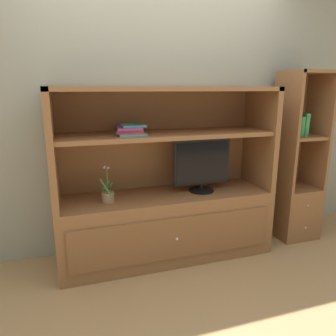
{
  "coord_description": "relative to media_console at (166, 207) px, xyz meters",
  "views": [
    {
      "loc": [
        -0.8,
        -2.16,
        1.51
      ],
      "look_at": [
        0.0,
        0.35,
        0.85
      ],
      "focal_mm": 33.82,
      "sensor_mm": 36.0,
      "label": 1
    }
  ],
  "objects": [
    {
      "name": "upright_book_row",
      "position": [
        1.33,
        -0.01,
        0.7
      ],
      "size": [
        0.17,
        0.17,
        0.26
      ],
      "color": "silver",
      "rests_on": "bookshelf_tall"
    },
    {
      "name": "potted_plant",
      "position": [
        -0.52,
        -0.06,
        0.18
      ],
      "size": [
        0.11,
        0.15,
        0.32
      ],
      "color": "#8C7251",
      "rests_on": "media_console"
    },
    {
      "name": "tv_monitor",
      "position": [
        0.33,
        -0.03,
        0.37
      ],
      "size": [
        0.53,
        0.23,
        0.47
      ],
      "color": "black",
      "rests_on": "media_console"
    },
    {
      "name": "media_console",
      "position": [
        0.0,
        0.0,
        0.0
      ],
      "size": [
        1.9,
        0.58,
        1.52
      ],
      "color": "brown",
      "rests_on": "ground_plane"
    },
    {
      "name": "bookshelf_tall",
      "position": [
        1.39,
        0.0,
        0.09
      ],
      "size": [
        0.41,
        0.41,
        1.67
      ],
      "color": "brown",
      "rests_on": "ground_plane"
    },
    {
      "name": "painted_rear_wall",
      "position": [
        0.0,
        0.34,
        0.93
      ],
      "size": [
        6.0,
        0.1,
        2.8
      ],
      "primitive_type": "cube",
      "color": "gray",
      "rests_on": "ground_plane"
    },
    {
      "name": "magazine_stack",
      "position": [
        -0.31,
        -0.01,
        0.71
      ],
      "size": [
        0.24,
        0.35,
        0.08
      ],
      "color": "teal",
      "rests_on": "media_console"
    },
    {
      "name": "ground_plane",
      "position": [
        0.0,
        -0.41,
        -0.47
      ],
      "size": [
        8.0,
        8.0,
        0.0
      ],
      "primitive_type": "plane",
      "color": "tan"
    }
  ]
}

